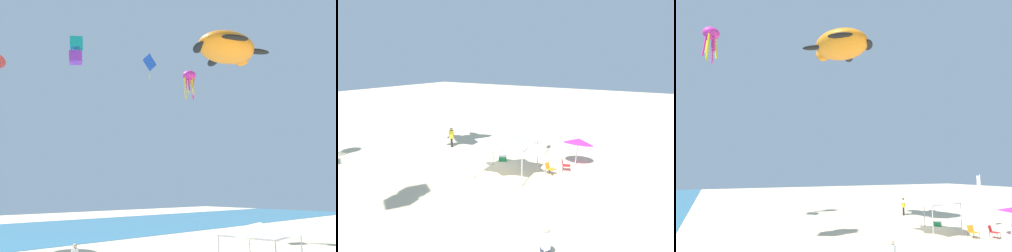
{
  "view_description": "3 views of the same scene",
  "coord_description": "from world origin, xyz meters",
  "views": [
    {
      "loc": [
        -18.71,
        -8.83,
        4.49
      ],
      "look_at": [
        -0.54,
        10.86,
        9.56
      ],
      "focal_mm": 36.69,
      "sensor_mm": 36.0,
      "label": 1
    },
    {
      "loc": [
        -13.86,
        19.66,
        7.96
      ],
      "look_at": [
        -1.89,
        0.69,
        3.22
      ],
      "focal_mm": 35.16,
      "sensor_mm": 36.0,
      "label": 2
    },
    {
      "loc": [
        -20.28,
        16.48,
        4.59
      ],
      "look_at": [
        -0.54,
        7.6,
        7.92
      ],
      "focal_mm": 31.0,
      "sensor_mm": 36.0,
      "label": 3
    }
  ],
  "objects": [
    {
      "name": "canopy_tent",
      "position": [
        -2.48,
        1.61,
        2.52
      ],
      "size": [
        3.95,
        3.54,
        2.86
      ],
      "rotation": [
        0.0,
        0.0,
        0.14
      ],
      "color": "#B7B7BC",
      "rests_on": "ground"
    },
    {
      "name": "ocean_strip",
      "position": [
        0.0,
        30.46,
        0.01
      ],
      "size": [
        120.0,
        23.64,
        0.02
      ],
      "primitive_type": "cube",
      "color": "teal",
      "rests_on": "ground"
    },
    {
      "name": "kite_turtle_orange",
      "position": [
        2.07,
        6.77,
        15.56
      ],
      "size": [
        6.7,
        6.03,
        2.2
      ],
      "rotation": [
        0.0,
        0.0,
        0.23
      ],
      "color": "orange"
    },
    {
      "name": "kite_box_teal",
      "position": [
        -2.99,
        22.29,
        18.8
      ],
      "size": [
        1.8,
        1.78,
        2.77
      ],
      "rotation": [
        0.0,
        0.0,
        1.04
      ],
      "color": "teal"
    },
    {
      "name": "kite_octopus_magenta",
      "position": [
        8.86,
        17.42,
        17.46
      ],
      "size": [
        1.54,
        1.54,
        3.41
      ],
      "rotation": [
        0.0,
        0.0,
        3.81
      ],
      "color": "#E02D9E"
    },
    {
      "name": "kite_diamond_blue",
      "position": [
        6.72,
        22.07,
        19.91
      ],
      "size": [
        2.39,
        0.21,
        3.41
      ],
      "rotation": [
        0.0,
        0.0,
        0.03
      ],
      "color": "blue"
    }
  ]
}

